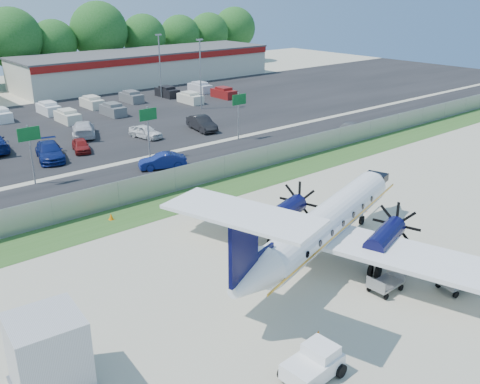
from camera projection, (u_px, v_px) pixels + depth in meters
ground at (303, 254)px, 32.78m from camera, size 170.00×170.00×0.00m
grass_verge at (190, 198)px, 41.36m from camera, size 170.00×4.00×0.02m
access_road at (144, 176)px, 46.37m from camera, size 170.00×8.00×0.02m
parking_lot at (50, 130)px, 61.41m from camera, size 170.00×32.00×0.02m
perimeter_fence at (175, 180)px, 42.44m from camera, size 120.00×0.06×1.99m
building_east at (147, 66)px, 91.79m from camera, size 44.40×12.40×5.24m
sign_left at (30, 142)px, 43.09m from camera, size 1.80×0.26×5.00m
sign_mid at (148, 122)px, 49.68m from camera, size 1.80×0.26×5.00m
sign_right at (239, 106)px, 56.27m from camera, size 1.80×0.26×5.00m
light_pole_ne at (200, 69)px, 70.10m from camera, size 0.90×0.35×9.09m
light_pole_se at (160, 62)px, 77.25m from camera, size 0.90×0.35×9.09m
aircraft at (324, 224)px, 31.08m from camera, size 20.54×20.04×6.28m
pushback_tug at (314, 363)px, 22.22m from camera, size 2.62×1.95×1.37m
baggage_cart_near at (386, 283)px, 28.60m from camera, size 1.98×1.23×1.02m
baggage_cart_far at (457, 281)px, 28.76m from camera, size 2.31×1.64×1.11m
service_container at (49, 356)px, 21.30m from camera, size 3.24×3.24×3.30m
cone_nose at (363, 208)px, 38.87m from camera, size 0.42×0.42×0.59m
cone_port_wing at (318, 335)px, 24.72m from camera, size 0.35×0.35×0.50m
cone_starboard_wing at (111, 217)px, 37.50m from camera, size 0.35×0.35×0.50m
road_car_mid at (163, 168)px, 48.26m from camera, size 4.47×2.95×1.39m
road_car_east at (351, 133)px, 59.80m from camera, size 4.32×2.18×1.41m
parked_car_b at (51, 160)px, 50.70m from camera, size 3.60×5.98×1.62m
parked_car_c at (82, 151)px, 53.23m from camera, size 2.50×4.01×1.28m
parked_car_d at (146, 138)px, 58.02m from camera, size 2.50×4.36×1.40m
parked_car_e at (202, 130)px, 61.11m from camera, size 2.55×5.19×1.64m
parked_car_g at (84, 136)px, 58.66m from camera, size 4.55×6.32×1.70m
far_parking_rows at (35, 122)px, 64.99m from camera, size 56.00×10.00×1.60m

